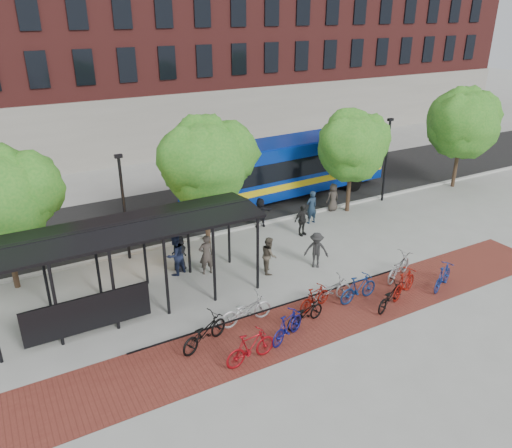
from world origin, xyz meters
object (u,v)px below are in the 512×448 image
bike_3 (288,326)px  pedestrian_7 (312,207)px  tree_d (464,120)px  lamp_post_right (386,158)px  pedestrian_6 (333,197)px  bike_1 (251,347)px  tree_c (353,143)px  bike_5 (315,298)px  pedestrian_8 (269,255)px  pedestrian_5 (260,213)px  bus (287,165)px  bike_11 (443,277)px  bike_10 (399,267)px  pedestrian_4 (302,220)px  bike_2 (246,310)px  pedestrian_9 (316,250)px  pedestrian_1 (206,255)px  bike_0 (204,332)px  bike_8 (390,296)px  bus_shelter (123,238)px  bike_7 (358,288)px  tree_b (206,158)px  tree_a (0,194)px  lamp_post_left (124,205)px  bike_4 (305,313)px  bike_6 (329,290)px  pedestrian_0 (180,253)px  pedestrian_2 (175,255)px  bike_9 (404,283)px

bike_3 → pedestrian_7: bearing=-63.2°
tree_d → lamp_post_right: 6.34m
pedestrian_6 → bike_1: bearing=39.5°
bike_3 → tree_c: bearing=-71.9°
bike_5 → pedestrian_7: pedestrian_7 is taller
pedestrian_8 → pedestrian_5: bearing=-3.5°
bus → pedestrian_8: size_ratio=8.00×
bike_1 → bike_5: size_ratio=1.19×
bike_1 → bike_11: size_ratio=1.06×
bike_10 → pedestrian_5: 8.33m
bike_1 → pedestrian_4: pedestrian_4 is taller
bike_3 → pedestrian_4: pedestrian_4 is taller
bike_2 → pedestrian_9: bearing=-64.4°
tree_c → pedestrian_1: size_ratio=3.13×
bike_0 → pedestrian_6: pedestrian_6 is taller
bike_0 → bike_8: bearing=-122.8°
bus_shelter → bike_7: (8.23, -4.25, -2.42)m
tree_b → tree_c: tree_b is taller
bus → pedestrian_9: bus is taller
tree_a → lamp_post_left: size_ratio=1.21×
bike_0 → pedestrian_8: 5.91m
bike_2 → bike_4: size_ratio=1.15×
bike_6 → pedestrian_0: 6.97m
lamp_post_right → bike_3: bearing=-144.6°
tree_a → bike_5: tree_a is taller
bike_11 → bike_0: bearing=60.3°
tree_c → pedestrian_1: 11.30m
pedestrian_1 → bike_4: bearing=111.5°
lamp_post_left → bike_3: (3.16, -9.12, -2.19)m
bike_3 → pedestrian_1: (-0.53, 5.91, 0.39)m
bike_11 → pedestrian_7: pedestrian_7 is taller
pedestrian_7 → bike_3: bearing=48.3°
tree_d → lamp_post_left: bearing=179.4°
tree_b → pedestrian_7: 6.95m
lamp_post_right → bike_4: bearing=-143.7°
bike_0 → pedestrian_2: pedestrian_2 is taller
tree_b → bike_2: 8.38m
lamp_post_left → bike_10: 12.72m
bike_4 → bike_8: bike_8 is taller
tree_b → pedestrian_6: bearing=3.0°
bike_1 → pedestrian_9: 7.38m
pedestrian_5 → tree_c: bearing=-173.7°
pedestrian_6 → pedestrian_0: bearing=10.8°
tree_b → bike_9: tree_b is taller
bike_2 → bike_3: bike_2 is taller
tree_a → pedestrian_0: 7.71m
pedestrian_5 → bus_shelter: bearing=37.5°
pedestrian_2 → pedestrian_8: pedestrian_2 is taller
bike_7 → pedestrian_8: size_ratio=1.12×
pedestrian_7 → pedestrian_8: 6.16m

